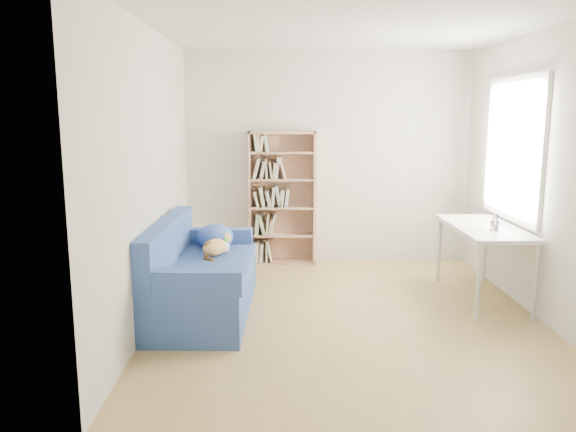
% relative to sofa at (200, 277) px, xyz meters
% --- Properties ---
extents(ground, '(4.00, 4.00, 0.00)m').
position_rel_sofa_xyz_m(ground, '(1.35, -0.12, -0.33)').
color(ground, olive).
rests_on(ground, ground).
extents(room_shell, '(3.54, 4.04, 2.62)m').
position_rel_sofa_xyz_m(room_shell, '(1.45, -0.09, 1.30)').
color(room_shell, silver).
rests_on(room_shell, ground).
extents(sofa, '(0.90, 1.79, 0.87)m').
position_rel_sofa_xyz_m(sofa, '(0.00, 0.00, 0.00)').
color(sofa, navy).
rests_on(sofa, ground).
extents(bookshelf, '(0.82, 0.25, 1.64)m').
position_rel_sofa_xyz_m(bookshelf, '(0.78, 1.73, 0.42)').
color(bookshelf, '#A8775B').
rests_on(bookshelf, ground).
extents(desk, '(0.61, 1.34, 0.75)m').
position_rel_sofa_xyz_m(desk, '(2.78, 0.31, 0.35)').
color(desk, white).
rests_on(desk, ground).
extents(pen_cup, '(0.09, 0.09, 0.16)m').
position_rel_sofa_xyz_m(pen_cup, '(2.79, 0.10, 0.48)').
color(pen_cup, white).
rests_on(pen_cup, desk).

